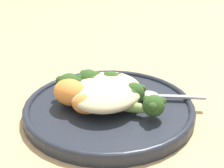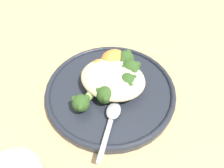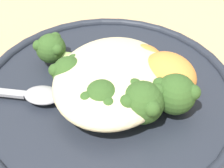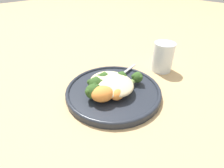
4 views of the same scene
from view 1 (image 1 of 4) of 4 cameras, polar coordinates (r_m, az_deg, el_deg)
name	(u,v)px [view 1 (image 1 of 4)]	position (r m, az deg, el deg)	size (l,w,h in m)	color
ground_plane	(104,116)	(0.54, -1.55, -5.93)	(4.00, 4.00, 0.00)	tan
plate	(109,107)	(0.54, -0.53, -4.27)	(0.29, 0.29, 0.02)	#232833
quinoa_mound	(108,91)	(0.53, -0.80, -1.31)	(0.14, 0.12, 0.04)	beige
broccoli_stalk_0	(142,105)	(0.50, 5.44, -3.93)	(0.04, 0.12, 0.04)	#8EB25B
broccoli_stalk_1	(129,95)	(0.53, 3.11, -1.95)	(0.06, 0.08, 0.04)	#8EB25B
broccoli_stalk_2	(112,93)	(0.55, -0.02, -1.59)	(0.09, 0.05, 0.03)	#8EB25B
broccoli_stalk_3	(110,84)	(0.56, -0.40, -0.04)	(0.09, 0.04, 0.04)	#8EB25B
broccoli_stalk_4	(89,82)	(0.56, -4.20, 0.32)	(0.08, 0.07, 0.04)	#8EB25B
broccoli_stalk_5	(72,86)	(0.55, -7.41, -0.43)	(0.06, 0.10, 0.04)	#8EB25B
sweet_potato_chunk_0	(86,104)	(0.50, -4.75, -3.63)	(0.05, 0.04, 0.03)	orange
sweet_potato_chunk_1	(70,92)	(0.53, -7.63, -1.51)	(0.06, 0.05, 0.04)	orange
spoon	(155,95)	(0.56, 7.91, -2.02)	(0.04, 0.12, 0.01)	#A3A3A8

